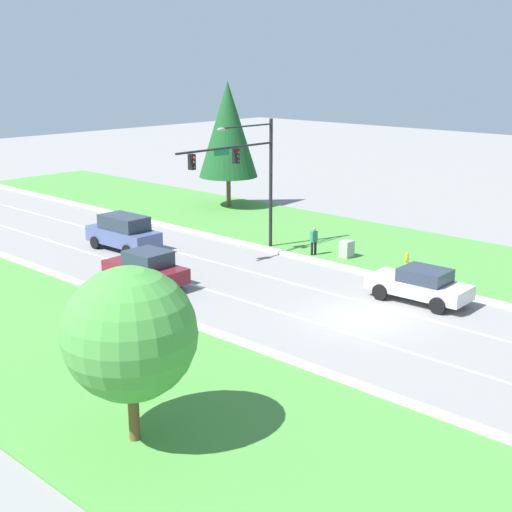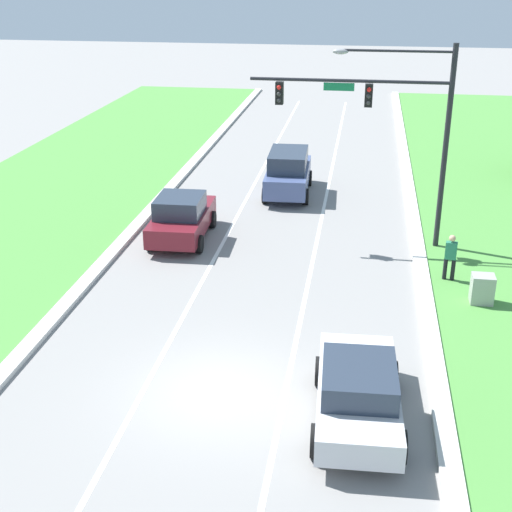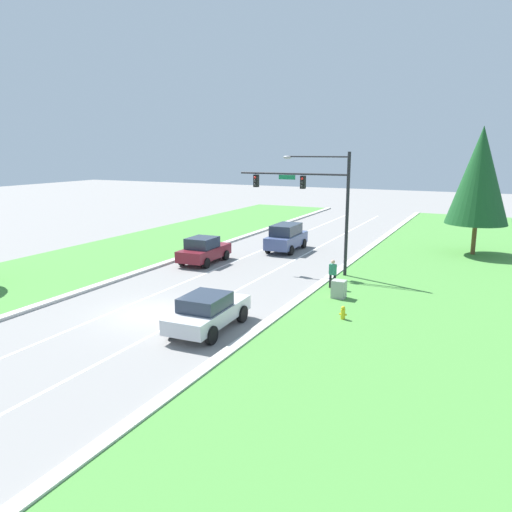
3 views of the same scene
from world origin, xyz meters
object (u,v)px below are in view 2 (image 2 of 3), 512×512
object	(u,v)px
traffic_signal_mast	(389,115)
pedestrian	(450,256)
burgundy_sedan	(182,217)
utility_cabinet	(482,290)
slate_blue_suv	(288,172)
silver_sedan	(358,391)

from	to	relation	value
traffic_signal_mast	pedestrian	world-z (taller)	traffic_signal_mast
burgundy_sedan	utility_cabinet	bearing A→B (deg)	-22.79
slate_blue_suv	pedestrian	xyz separation A→B (m)	(6.51, -8.93, -0.13)
utility_cabinet	traffic_signal_mast	bearing A→B (deg)	123.31
slate_blue_suv	utility_cabinet	world-z (taller)	slate_blue_suv
burgundy_sedan	utility_cabinet	distance (m)	11.60
utility_cabinet	slate_blue_suv	bearing A→B (deg)	124.88
silver_sedan	utility_cabinet	size ratio (longest dim) A/B	4.68
slate_blue_suv	silver_sedan	distance (m)	17.82
silver_sedan	utility_cabinet	bearing A→B (deg)	59.01
burgundy_sedan	slate_blue_suv	xyz separation A→B (m)	(3.45, 6.42, 0.17)
traffic_signal_mast	slate_blue_suv	xyz separation A→B (m)	(-4.24, 5.81, -3.96)
silver_sedan	utility_cabinet	world-z (taller)	silver_sedan
slate_blue_suv	pedestrian	distance (m)	11.05
burgundy_sedan	silver_sedan	size ratio (longest dim) A/B	0.95
silver_sedan	pedestrian	bearing A→B (deg)	68.93
utility_cabinet	pedestrian	bearing A→B (deg)	117.59
pedestrian	burgundy_sedan	bearing A→B (deg)	-5.49
slate_blue_suv	pedestrian	world-z (taller)	slate_blue_suv
silver_sedan	pedestrian	xyz separation A→B (m)	(2.90, 8.52, 0.10)
burgundy_sedan	slate_blue_suv	bearing A→B (deg)	60.02
slate_blue_suv	silver_sedan	bearing A→B (deg)	-80.22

